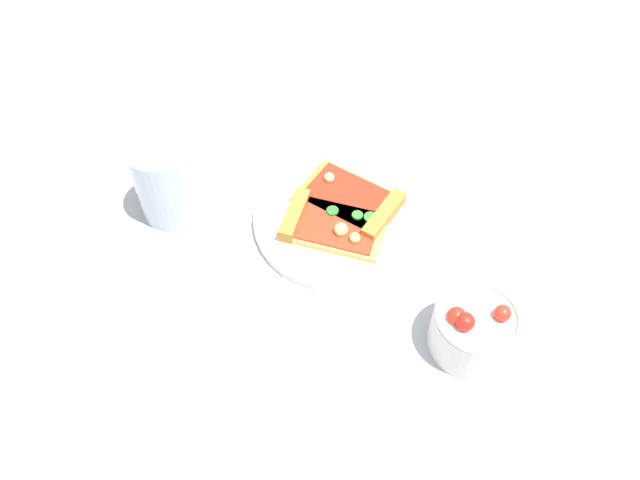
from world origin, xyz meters
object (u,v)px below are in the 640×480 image
at_px(pizza_slice_near, 357,202).
at_px(pizza_slice_far, 326,224).
at_px(salad_bowl, 474,328).
at_px(soda_glass, 166,181).
at_px(plate, 339,217).

bearing_deg(pizza_slice_near, pizza_slice_far, 60.35).
distance_m(salad_bowl, soda_glass, 0.44).
bearing_deg(pizza_slice_near, soda_glass, 16.45).
xyz_separation_m(pizza_slice_near, pizza_slice_far, (0.03, 0.05, 0.00)).
bearing_deg(pizza_slice_near, plate, 50.78).
height_order(pizza_slice_near, salad_bowl, salad_bowl).
bearing_deg(soda_glass, salad_bowl, 168.56).
distance_m(pizza_slice_near, soda_glass, 0.26).
bearing_deg(plate, soda_glass, 12.28).
height_order(salad_bowl, soda_glass, soda_glass).
relative_size(plate, soda_glass, 2.02).
xyz_separation_m(plate, pizza_slice_near, (-0.02, -0.02, 0.01)).
distance_m(pizza_slice_near, salad_bowl, 0.24).
height_order(pizza_slice_near, soda_glass, soda_glass).
xyz_separation_m(plate, soda_glass, (0.23, 0.05, 0.05)).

